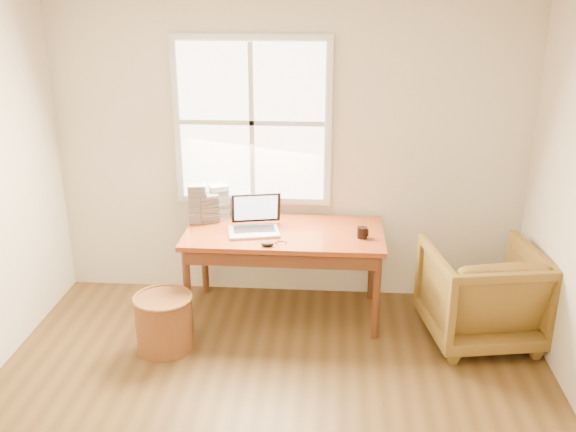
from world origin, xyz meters
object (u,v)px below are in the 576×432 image
at_px(armchair, 482,293).
at_px(laptop, 253,214).
at_px(cd_stack_a, 219,201).
at_px(coffee_mug, 362,233).
at_px(desk, 284,233).
at_px(wicker_stool, 164,323).

bearing_deg(armchair, laptop, -16.62).
relative_size(armchair, cd_stack_a, 2.90).
relative_size(armchair, laptop, 1.82).
height_order(armchair, coffee_mug, coffee_mug).
distance_m(armchair, coffee_mug, 1.03).
xyz_separation_m(desk, laptop, (-0.24, -0.06, 0.19)).
distance_m(desk, coffee_mug, 0.63).
xyz_separation_m(desk, wicker_stool, (-0.87, -0.61, -0.52)).
distance_m(desk, cd_stack_a, 0.66).
distance_m(armchair, laptop, 1.88).
bearing_deg(armchair, coffee_mug, -20.42).
relative_size(desk, laptop, 3.45).
xyz_separation_m(armchair, wicker_stool, (-2.42, -0.34, -0.17)).
relative_size(wicker_stool, coffee_mug, 4.81).
bearing_deg(cd_stack_a, laptop, -44.97).
distance_m(armchair, wicker_stool, 2.45).
xyz_separation_m(desk, armchair, (1.55, -0.27, -0.35)).
height_order(desk, laptop, laptop).
bearing_deg(desk, wicker_stool, -145.00).
bearing_deg(coffee_mug, armchair, -29.67).
distance_m(desk, armchair, 1.61).
height_order(desk, cd_stack_a, cd_stack_a).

